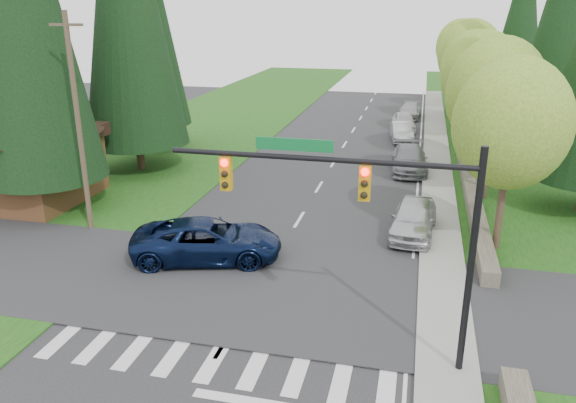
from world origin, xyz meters
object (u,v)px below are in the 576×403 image
(parked_car_b, at_px, (409,159))
(parked_car_d, at_px, (404,122))
(parked_car_a, at_px, (414,218))
(parked_car_e, at_px, (410,111))
(suv_navy, at_px, (207,240))
(parked_car_c, at_px, (402,132))

(parked_car_b, xyz_separation_m, parked_car_d, (-0.86, 12.54, -0.01))
(parked_car_a, bearing_deg, parked_car_b, 97.25)
(parked_car_a, bearing_deg, parked_car_d, 97.84)
(parked_car_b, distance_m, parked_car_e, 18.49)
(suv_navy, xyz_separation_m, parked_car_a, (8.37, 4.75, -0.05))
(parked_car_a, xyz_separation_m, parked_car_d, (-1.40, 23.44, -0.04))
(parked_car_c, relative_size, parked_car_e, 0.94)
(suv_navy, distance_m, parked_car_a, 9.63)
(parked_car_a, relative_size, parked_car_c, 1.09)
(suv_navy, height_order, parked_car_b, suv_navy)
(parked_car_c, xyz_separation_m, parked_car_d, (0.00, 4.01, 0.05))
(parked_car_e, bearing_deg, parked_car_b, -85.80)
(suv_navy, bearing_deg, parked_car_a, -75.98)
(parked_car_b, relative_size, parked_car_c, 1.23)
(parked_car_c, height_order, parked_car_d, parked_car_d)
(parked_car_e, bearing_deg, parked_car_a, -85.37)
(suv_navy, xyz_separation_m, parked_car_e, (7.29, 34.13, -0.18))
(parked_car_d, bearing_deg, parked_car_a, -92.86)
(parked_car_b, distance_m, parked_car_d, 12.57)
(parked_car_d, xyz_separation_m, parked_car_e, (0.32, 5.94, -0.10))
(parked_car_a, xyz_separation_m, parked_car_b, (-0.54, 10.90, -0.04))
(parked_car_a, xyz_separation_m, parked_car_e, (-1.08, 29.38, -0.14))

